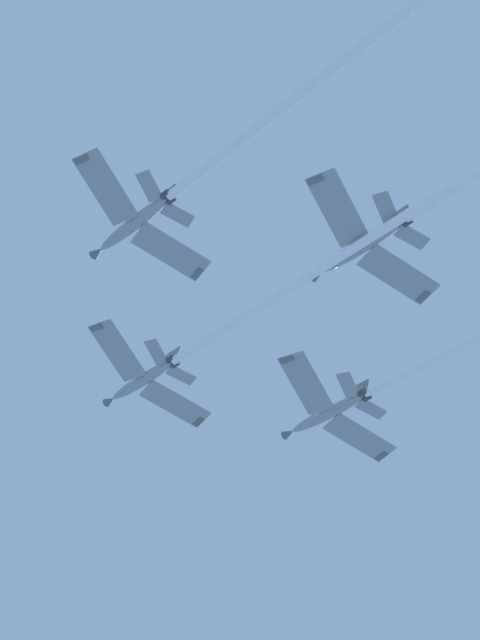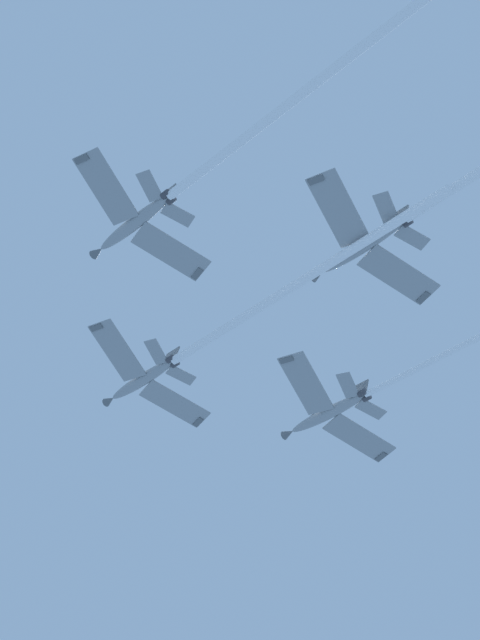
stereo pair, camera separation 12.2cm
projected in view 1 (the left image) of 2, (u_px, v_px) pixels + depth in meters
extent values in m
ellipsoid|color=gray|center=(143.00, 380.00, 130.02)|extent=(3.90, 11.94, 4.87)
cone|color=#595E60|center=(110.00, 401.00, 133.70)|extent=(1.55, 2.08, 1.62)
ellipsoid|color=black|center=(134.00, 383.00, 131.63)|extent=(1.56, 3.08, 1.69)
cube|color=gray|center=(117.00, 351.00, 127.77)|extent=(9.63, 7.01, 1.26)
cube|color=#595E60|center=(96.00, 328.00, 126.35)|extent=(1.38, 1.89, 0.65)
cube|color=gray|center=(175.00, 404.00, 131.24)|extent=(9.15, 3.91, 1.26)
cube|color=#595E60|center=(198.00, 422.00, 132.51)|extent=(0.78, 1.78, 0.65)
cube|color=gray|center=(156.00, 352.00, 126.52)|extent=(4.00, 3.30, 0.69)
cube|color=gray|center=(181.00, 375.00, 128.02)|extent=(3.78, 2.17, 0.69)
cube|color=#595E60|center=(171.00, 357.00, 128.46)|extent=(0.79, 3.10, 3.39)
cylinder|color=#38383D|center=(170.00, 359.00, 126.61)|extent=(1.02, 1.33, 1.06)
cylinder|color=#38383D|center=(175.00, 364.00, 126.90)|extent=(1.02, 1.33, 1.06)
cylinder|color=white|center=(298.00, 283.00, 115.04)|extent=(9.06, 40.04, 13.59)
ellipsoid|color=gray|center=(134.00, 223.00, 115.64)|extent=(3.88, 12.00, 4.61)
cone|color=#595E60|center=(97.00, 252.00, 119.21)|extent=(1.54, 2.07, 1.59)
ellipsoid|color=black|center=(124.00, 230.00, 117.23)|extent=(1.55, 3.08, 1.64)
cube|color=gray|center=(106.00, 187.00, 113.41)|extent=(9.64, 7.01, 1.18)
cube|color=#595E60|center=(81.00, 160.00, 112.00)|extent=(1.38, 1.89, 0.61)
cube|color=gray|center=(171.00, 252.00, 116.87)|extent=(9.16, 3.95, 1.18)
cube|color=#595E60|center=(197.00, 274.00, 118.14)|extent=(0.79, 1.80, 0.61)
cube|color=gray|center=(149.00, 186.00, 112.23)|extent=(4.01, 3.30, 0.65)
cube|color=gray|center=(177.00, 215.00, 113.72)|extent=(3.79, 2.19, 0.65)
cube|color=#595E60|center=(166.00, 195.00, 114.18)|extent=(0.77, 3.05, 3.35)
cylinder|color=#38383D|center=(165.00, 194.00, 112.33)|extent=(1.01, 1.31, 1.04)
cylinder|color=#38383D|center=(171.00, 200.00, 112.62)|extent=(1.01, 1.31, 1.04)
cylinder|color=white|center=(288.00, 104.00, 102.75)|extent=(7.84, 34.57, 10.96)
ellipsoid|color=gray|center=(328.00, 413.00, 126.08)|extent=(4.04, 11.95, 4.78)
cone|color=#595E60|center=(289.00, 433.00, 129.70)|extent=(1.57, 2.09, 1.61)
ellipsoid|color=black|center=(316.00, 416.00, 127.68)|extent=(1.59, 3.08, 1.67)
cube|color=gray|center=(306.00, 383.00, 123.82)|extent=(9.62, 7.10, 1.24)
cube|color=#595E60|center=(287.00, 360.00, 122.39)|extent=(1.40, 1.89, 0.64)
cube|color=gray|center=(360.00, 438.00, 127.32)|extent=(9.12, 3.81, 1.24)
cube|color=#595E60|center=(381.00, 457.00, 128.61)|extent=(0.76, 1.78, 0.64)
cube|color=gray|center=(348.00, 385.00, 122.63)|extent=(4.00, 3.33, 0.68)
cube|color=gray|center=(371.00, 409.00, 124.14)|extent=(3.76, 2.13, 0.68)
cube|color=#595E60|center=(360.00, 390.00, 124.57)|extent=(0.82, 3.08, 3.38)
cylinder|color=#38383D|center=(362.00, 393.00, 122.72)|extent=(1.03, 1.33, 1.06)
cylinder|color=#38383D|center=(367.00, 397.00, 123.02)|extent=(1.03, 1.33, 1.06)
ellipsoid|color=gray|center=(363.00, 245.00, 111.30)|extent=(3.85, 11.98, 4.69)
cone|color=#595E60|center=(318.00, 274.00, 114.91)|extent=(1.54, 2.07, 1.60)
ellipsoid|color=black|center=(349.00, 252.00, 112.90)|extent=(1.55, 3.08, 1.65)
cube|color=gray|center=(338.00, 209.00, 109.06)|extent=(9.64, 6.99, 1.21)
cube|color=#595E60|center=(315.00, 180.00, 107.66)|extent=(1.38, 1.89, 0.62)
cube|color=gray|center=(399.00, 275.00, 112.52)|extent=(9.17, 3.97, 1.21)
cube|color=#595E60|center=(423.00, 297.00, 113.78)|extent=(0.79, 1.79, 0.62)
cube|color=gray|center=(386.00, 208.00, 107.86)|extent=(4.01, 3.30, 0.66)
cube|color=gray|center=(412.00, 237.00, 109.35)|extent=(3.79, 2.19, 0.66)
cube|color=#595E60|center=(399.00, 217.00, 109.80)|extent=(0.77, 3.07, 3.36)
cylinder|color=#38383D|center=(402.00, 216.00, 107.95)|extent=(1.01, 1.32, 1.05)
cylinder|color=#38383D|center=(407.00, 222.00, 108.24)|extent=(1.01, 1.32, 1.05)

